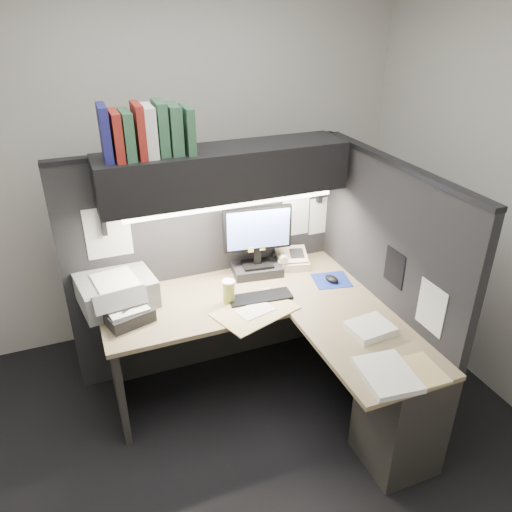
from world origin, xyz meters
name	(u,v)px	position (x,y,z in m)	size (l,w,h in m)	color
floor	(250,442)	(0.00, 0.00, 0.00)	(3.50, 3.50, 0.00)	black
wall_back	(177,164)	(0.00, 1.50, 1.35)	(3.50, 0.04, 2.70)	#B9B8B0
wall_front	(464,497)	(0.00, -1.50, 1.35)	(3.50, 0.04, 2.70)	#B9B8B0
partition_back	(206,262)	(0.03, 0.93, 0.80)	(1.90, 0.06, 1.60)	black
partition_right	(382,287)	(0.98, 0.18, 0.80)	(0.06, 1.50, 1.60)	black
desk	(315,369)	(0.43, 0.00, 0.44)	(1.70, 1.53, 0.73)	#96845F
overhead_shelf	(224,172)	(0.12, 0.75, 1.50)	(1.55, 0.34, 0.30)	black
task_light_tube	(232,205)	(0.12, 0.61, 1.33)	(0.04, 0.04, 1.32)	white
monitor	(257,248)	(0.35, 0.75, 0.93)	(0.47, 0.25, 0.50)	black
keyboard	(260,297)	(0.24, 0.44, 0.74)	(0.41, 0.14, 0.02)	black
mousepad	(331,280)	(0.79, 0.48, 0.73)	(0.24, 0.22, 0.00)	navy
mouse	(332,279)	(0.78, 0.46, 0.75)	(0.07, 0.11, 0.04)	black
telephone	(291,259)	(0.62, 0.79, 0.78)	(0.24, 0.25, 0.10)	beige
coffee_cup	(229,292)	(0.04, 0.48, 0.80)	(0.08, 0.08, 0.14)	#CCC951
printer	(117,290)	(-0.61, 0.74, 0.82)	(0.45, 0.38, 0.18)	gray
notebook_stack	(128,315)	(-0.58, 0.51, 0.77)	(0.26, 0.22, 0.08)	black
open_folder	(255,311)	(0.16, 0.32, 0.73)	(0.49, 0.32, 0.01)	tan
paper_stack_a	(370,328)	(0.70, -0.12, 0.75)	(0.24, 0.21, 0.05)	white
paper_stack_b	(387,374)	(0.57, -0.48, 0.75)	(0.26, 0.32, 0.03)	white
manila_stack	(421,371)	(0.75, -0.52, 0.74)	(0.20, 0.25, 0.01)	tan
binder_row	(146,131)	(-0.33, 0.75, 1.79)	(0.51, 0.25, 0.30)	navy
pinned_papers	(279,242)	(0.42, 0.56, 1.05)	(1.76, 1.31, 0.51)	white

